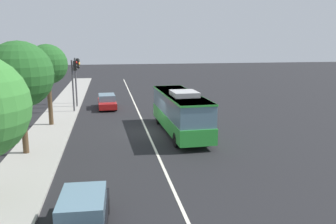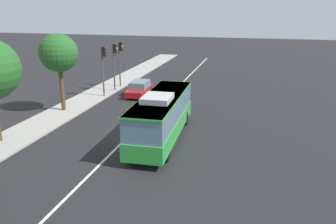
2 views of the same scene
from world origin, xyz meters
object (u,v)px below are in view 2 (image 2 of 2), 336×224
at_px(traffic_light_mid_block, 120,56).
at_px(traffic_light_far_corner, 104,63).
at_px(sedan_red, 139,88).
at_px(street_tree_kerbside_left, 59,53).
at_px(transit_bus, 162,115).
at_px(traffic_light_near_corner, 115,59).

distance_m(traffic_light_mid_block, traffic_light_far_corner, 4.59).
relative_size(sedan_red, street_tree_kerbside_left, 0.67).
bearing_deg(transit_bus, sedan_red, 24.31).
bearing_deg(sedan_red, traffic_light_near_corner, -110.32).
relative_size(traffic_light_mid_block, street_tree_kerbside_left, 0.77).
relative_size(sedan_red, traffic_light_mid_block, 0.88).
bearing_deg(sedan_red, transit_bus, 23.56).
height_order(traffic_light_far_corner, street_tree_kerbside_left, street_tree_kerbside_left).
bearing_deg(traffic_light_far_corner, transit_bus, -48.89).
height_order(sedan_red, traffic_light_near_corner, traffic_light_near_corner).
height_order(transit_bus, traffic_light_far_corner, traffic_light_far_corner).
bearing_deg(traffic_light_mid_block, traffic_light_near_corner, -84.69).
relative_size(sedan_red, traffic_light_far_corner, 0.88).
height_order(traffic_light_mid_block, street_tree_kerbside_left, street_tree_kerbside_left).
xyz_separation_m(sedan_red, street_tree_kerbside_left, (-7.07, 4.64, 4.40)).
height_order(transit_bus, street_tree_kerbside_left, street_tree_kerbside_left).
xyz_separation_m(transit_bus, traffic_light_near_corner, (12.19, 8.59, 1.75)).
distance_m(transit_bus, sedan_red, 12.57).
distance_m(traffic_light_far_corner, street_tree_kerbside_left, 5.84).
distance_m(transit_bus, street_tree_kerbside_left, 11.50).
bearing_deg(traffic_light_near_corner, traffic_light_mid_block, 99.12).
height_order(transit_bus, sedan_red, transit_bus).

